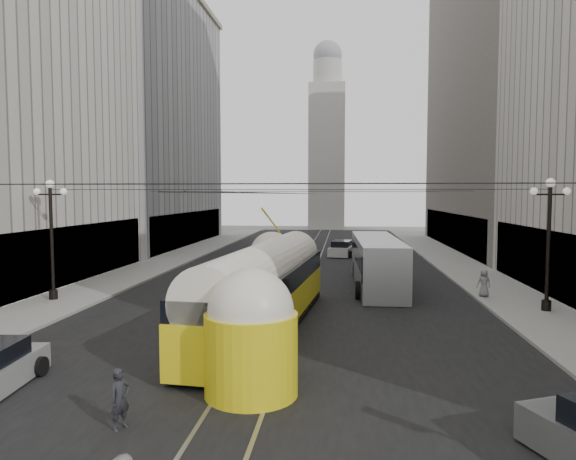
% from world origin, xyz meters
% --- Properties ---
extents(road, '(20.00, 85.00, 0.02)m').
position_xyz_m(road, '(0.00, 32.50, 0.00)').
color(road, black).
rests_on(road, ground).
extents(sidewalk_left, '(4.00, 72.00, 0.15)m').
position_xyz_m(sidewalk_left, '(-12.00, 36.00, 0.07)').
color(sidewalk_left, gray).
rests_on(sidewalk_left, ground).
extents(sidewalk_right, '(4.00, 72.00, 0.15)m').
position_xyz_m(sidewalk_right, '(12.00, 36.00, 0.07)').
color(sidewalk_right, gray).
rests_on(sidewalk_right, ground).
extents(rail_left, '(0.12, 85.00, 0.04)m').
position_xyz_m(rail_left, '(-0.75, 32.50, 0.00)').
color(rail_left, gray).
rests_on(rail_left, ground).
extents(rail_right, '(0.12, 85.00, 0.04)m').
position_xyz_m(rail_right, '(0.75, 32.50, 0.00)').
color(rail_right, gray).
rests_on(rail_right, ground).
extents(building_left_far, '(12.60, 28.60, 28.60)m').
position_xyz_m(building_left_far, '(-19.99, 48.00, 14.31)').
color(building_left_far, '#999999').
rests_on(building_left_far, ground).
extents(building_right_far, '(12.60, 32.60, 32.60)m').
position_xyz_m(building_right_far, '(20.00, 48.00, 16.31)').
color(building_right_far, '#514C47').
rests_on(building_right_far, ground).
extents(distant_tower, '(6.00, 6.00, 31.36)m').
position_xyz_m(distant_tower, '(0.00, 80.00, 14.97)').
color(distant_tower, '#B2AFA8').
rests_on(distant_tower, ground).
extents(lamppost_left_mid, '(1.86, 0.44, 6.37)m').
position_xyz_m(lamppost_left_mid, '(-12.60, 18.00, 3.74)').
color(lamppost_left_mid, black).
rests_on(lamppost_left_mid, sidewalk_left).
extents(lamppost_right_mid, '(1.86, 0.44, 6.37)m').
position_xyz_m(lamppost_right_mid, '(12.60, 18.00, 3.74)').
color(lamppost_right_mid, black).
rests_on(lamppost_right_mid, sidewalk_right).
extents(catenary, '(25.00, 72.00, 0.23)m').
position_xyz_m(catenary, '(0.12, 31.49, 5.88)').
color(catenary, black).
rests_on(catenary, ground).
extents(streetcar, '(4.07, 16.84, 3.71)m').
position_xyz_m(streetcar, '(-0.47, 13.64, 1.81)').
color(streetcar, yellow).
rests_on(streetcar, ground).
extents(city_bus, '(2.84, 12.02, 3.04)m').
position_xyz_m(city_bus, '(4.90, 24.45, 1.66)').
color(city_bus, '#999B9E').
rests_on(city_bus, ground).
extents(sedan_white_far, '(2.58, 4.76, 1.42)m').
position_xyz_m(sedan_white_far, '(2.70, 40.40, 0.65)').
color(sedan_white_far, '#B8B8B8').
rests_on(sedan_white_far, ground).
extents(sedan_dark_far, '(2.73, 4.30, 1.26)m').
position_xyz_m(sedan_dark_far, '(-5.09, 50.07, 0.57)').
color(sedan_dark_far, black).
rests_on(sedan_dark_far, ground).
extents(pedestrian_crossing_a, '(0.58, 0.66, 1.52)m').
position_xyz_m(pedestrian_crossing_a, '(-2.59, 4.08, 0.76)').
color(pedestrian_crossing_a, black).
rests_on(pedestrian_crossing_a, ground).
extents(pedestrian_sidewalk_right, '(0.79, 0.55, 1.52)m').
position_xyz_m(pedestrian_sidewalk_right, '(10.50, 21.13, 0.91)').
color(pedestrian_sidewalk_right, slate).
rests_on(pedestrian_sidewalk_right, sidewalk_right).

